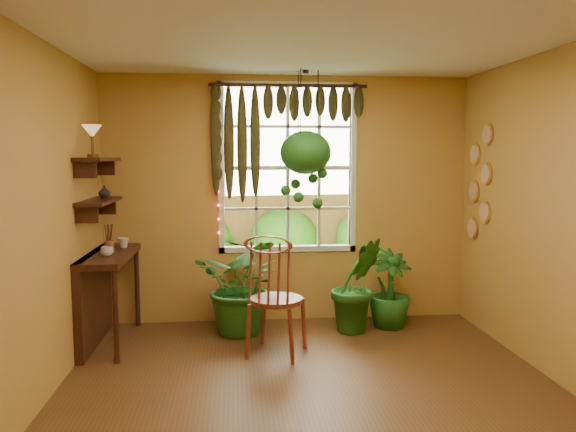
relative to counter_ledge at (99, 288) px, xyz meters
name	(u,v)px	position (x,y,z in m)	size (l,w,h in m)	color
floor	(317,407)	(1.91, -1.60, -0.55)	(4.50, 4.50, 0.00)	#523717
ceiling	(319,28)	(1.91, -1.60, 2.15)	(4.50, 4.50, 0.00)	white
wall_back	(288,200)	(1.91, 0.65, 0.80)	(4.00, 4.00, 0.00)	#B8813F
wall_left	(24,228)	(-0.09, -1.60, 0.80)	(4.50, 4.50, 0.00)	#B8813F
window	(288,168)	(1.91, 0.68, 1.15)	(1.52, 0.10, 1.86)	white
valance_vine	(281,114)	(1.82, 0.56, 1.73)	(1.70, 0.12, 1.10)	#371C0F
string_lights	(218,164)	(1.15, 0.59, 1.20)	(0.03, 0.03, 1.54)	#FF2633
wall_plates	(479,183)	(3.89, 0.19, 1.00)	(0.04, 0.32, 1.10)	#F1E7C5
counter_ledge	(99,288)	(0.00, 0.00, 0.00)	(0.40, 1.20, 0.90)	#371C0F
shelf_lower	(99,201)	(0.03, 0.00, 0.85)	(0.25, 0.90, 0.04)	#371C0F
shelf_upper	(98,159)	(0.03, 0.00, 1.25)	(0.25, 0.90, 0.04)	#371C0F
backyard	(278,184)	(2.15, 5.27, 0.73)	(14.00, 10.00, 12.00)	#2B5317
windsor_chair	(275,315)	(1.68, -0.48, -0.18)	(0.64, 0.65, 1.30)	maroon
potted_plant_left	(244,284)	(1.41, 0.19, -0.04)	(0.93, 0.80, 1.03)	#124512
potted_plant_mid	(357,285)	(2.58, 0.14, -0.05)	(0.55, 0.44, 1.00)	#124512
potted_plant_right	(389,289)	(2.96, 0.26, -0.14)	(0.46, 0.46, 0.83)	#124512
hanging_basket	(306,155)	(2.06, 0.27, 1.28)	(0.53, 0.53, 1.42)	black
cup_a	(107,251)	(0.13, -0.19, 0.39)	(0.11, 0.11, 0.09)	silver
cup_b	(123,243)	(0.19, 0.29, 0.40)	(0.11, 0.11, 0.10)	beige
brush_jar	(109,239)	(0.11, 0.00, 0.49)	(0.10, 0.10, 0.35)	brown
shelf_vase	(104,192)	(0.04, 0.20, 0.93)	(0.12, 0.12, 0.12)	#B2AD99
tiffany_lamp	(92,133)	(0.05, -0.25, 1.48)	(0.18, 0.18, 0.29)	brown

